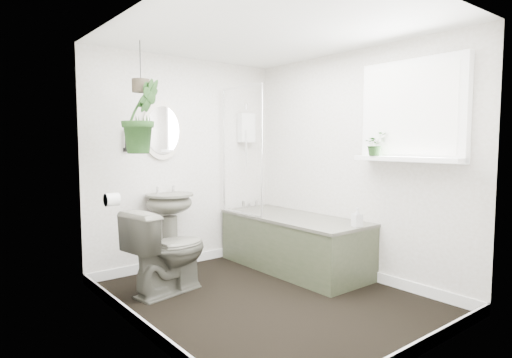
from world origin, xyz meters
TOP-DOWN VIEW (x-y plane):
  - floor at (0.00, 0.00)m, footprint 2.30×2.80m
  - ceiling at (0.00, 0.00)m, footprint 2.30×2.80m
  - wall_back at (0.00, 1.41)m, footprint 2.30×0.02m
  - wall_front at (0.00, -1.41)m, footprint 2.30×0.02m
  - wall_left at (-1.16, 0.00)m, footprint 0.02×2.80m
  - wall_right at (1.16, 0.00)m, footprint 0.02×2.80m
  - skirting at (0.00, 0.00)m, footprint 2.30×2.80m
  - bathtub at (0.80, 0.50)m, footprint 0.72×1.72m
  - bath_screen at (0.47, 0.99)m, footprint 0.04×0.72m
  - shower_box at (0.80, 1.34)m, footprint 0.20×0.10m
  - oval_mirror at (-0.29, 1.37)m, footprint 0.46×0.03m
  - wall_sconce at (-0.69, 1.36)m, footprint 0.04×0.04m
  - toilet_roll_holder at (-1.10, 0.70)m, footprint 0.11×0.11m
  - window_recess at (1.09, -0.70)m, footprint 0.08×1.00m
  - window_sill at (1.02, -0.70)m, footprint 0.18×1.00m
  - window_blinds at (1.04, -0.70)m, footprint 0.01×0.86m
  - toilet at (-0.60, 0.69)m, footprint 0.83×0.57m
  - pedestal_sink at (-0.29, 1.24)m, footprint 0.55×0.49m
  - sill_plant at (0.97, -0.40)m, footprint 0.23×0.21m
  - hanging_plant at (-0.71, 0.95)m, footprint 0.40×0.34m
  - soap_bottle at (0.87, -0.29)m, footprint 0.10×0.10m
  - hanging_pot at (-0.71, 0.95)m, footprint 0.16×0.16m

SIDE VIEW (x-z plane):
  - floor at x=0.00m, z-range -0.02..0.00m
  - skirting at x=0.00m, z-range 0.00..0.10m
  - bathtub at x=0.80m, z-range 0.00..0.58m
  - toilet at x=-0.60m, z-range 0.00..0.78m
  - pedestal_sink at x=-0.29m, z-range 0.00..0.84m
  - soap_bottle at x=0.87m, z-range 0.58..0.76m
  - toilet_roll_holder at x=-1.10m, z-range 0.84..0.96m
  - wall_back at x=0.00m, z-range 0.00..2.30m
  - wall_front at x=0.00m, z-range 0.00..2.30m
  - wall_left at x=-1.16m, z-range 0.00..2.30m
  - wall_right at x=1.16m, z-range 0.00..2.30m
  - window_sill at x=1.02m, z-range 1.21..1.25m
  - bath_screen at x=0.47m, z-range 0.58..1.98m
  - sill_plant at x=0.97m, z-range 1.25..1.47m
  - wall_sconce at x=-0.69m, z-range 1.29..1.51m
  - oval_mirror at x=-0.29m, z-range 1.19..1.81m
  - shower_box at x=0.80m, z-range 1.38..1.73m
  - hanging_plant at x=-0.71m, z-range 1.27..1.95m
  - window_recess at x=1.09m, z-range 1.20..2.10m
  - window_blinds at x=1.04m, z-range 1.27..2.03m
  - hanging_pot at x=-0.71m, z-range 1.83..1.95m
  - ceiling at x=0.00m, z-range 2.30..2.32m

